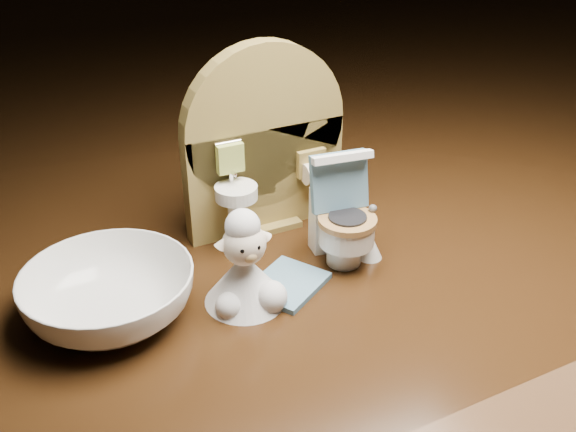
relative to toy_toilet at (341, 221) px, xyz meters
name	(u,v)px	position (x,y,z in m)	size (l,w,h in m)	color
backdrop_panel	(264,151)	(-0.03, 0.07, 0.04)	(0.13, 0.05, 0.15)	olive
toy_toilet	(341,221)	(0.00, 0.00, 0.00)	(0.05, 0.06, 0.08)	white
bath_mat	(287,284)	(-0.05, -0.02, -0.03)	(0.05, 0.04, 0.00)	slate
toilet_brush	(370,244)	(0.02, -0.01, -0.02)	(0.02, 0.02, 0.04)	white
plush_lamb	(246,271)	(-0.08, -0.02, -0.01)	(0.06, 0.06, 0.07)	silver
ceramic_bowl	(109,295)	(-0.17, 0.00, -0.01)	(0.11, 0.11, 0.03)	white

